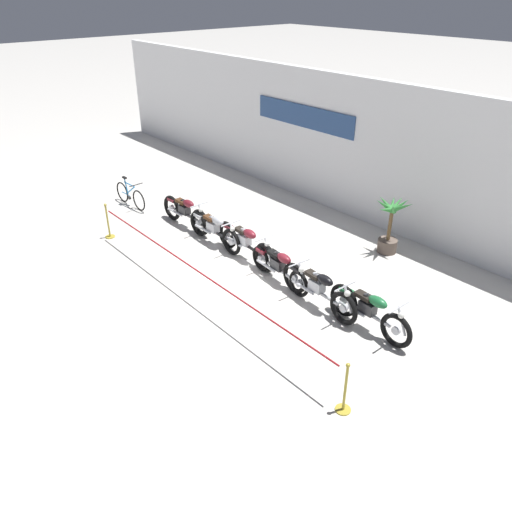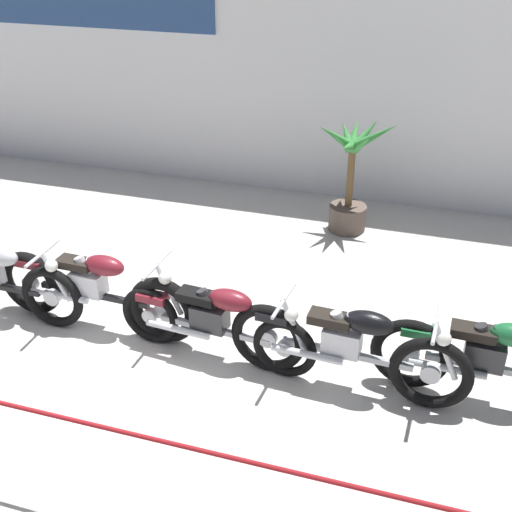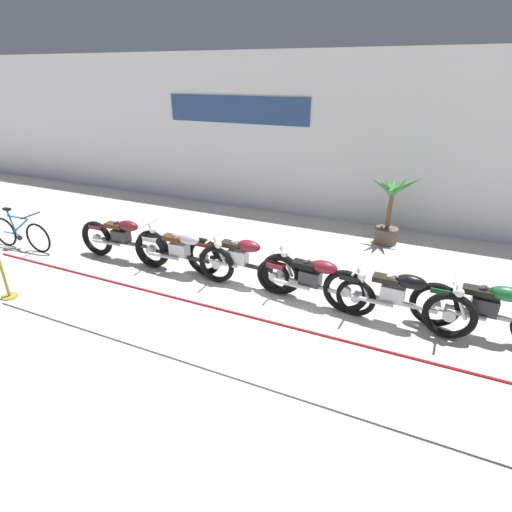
# 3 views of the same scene
# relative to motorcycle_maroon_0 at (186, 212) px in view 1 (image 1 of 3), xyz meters

# --- Properties ---
(ground_plane) EXTENTS (120.00, 120.00, 0.00)m
(ground_plane) POSITION_rel_motorcycle_maroon_0_xyz_m (3.42, -0.59, -0.48)
(ground_plane) COLOR silver
(back_wall) EXTENTS (28.00, 0.29, 4.20)m
(back_wall) POSITION_rel_motorcycle_maroon_0_xyz_m (3.41, 4.54, 1.62)
(back_wall) COLOR white
(back_wall) RESTS_ON ground
(motorcycle_maroon_0) EXTENTS (2.23, 0.62, 0.97)m
(motorcycle_maroon_0) POSITION_rel_motorcycle_maroon_0_xyz_m (0.00, 0.00, 0.00)
(motorcycle_maroon_0) COLOR black
(motorcycle_maroon_0) RESTS_ON ground
(motorcycle_silver_1) EXTENTS (2.28, 0.62, 0.95)m
(motorcycle_silver_1) POSITION_rel_motorcycle_maroon_0_xyz_m (1.49, -0.04, -0.00)
(motorcycle_silver_1) COLOR black
(motorcycle_silver_1) RESTS_ON ground
(motorcycle_maroon_2) EXTENTS (2.44, 0.62, 0.97)m
(motorcycle_maroon_2) POSITION_rel_motorcycle_maroon_0_xyz_m (2.70, 0.10, -0.01)
(motorcycle_maroon_2) COLOR black
(motorcycle_maroon_2) RESTS_ON ground
(motorcycle_maroon_3) EXTENTS (2.17, 0.62, 0.91)m
(motorcycle_maroon_3) POSITION_rel_motorcycle_maroon_0_xyz_m (4.15, -0.05, -0.02)
(motorcycle_maroon_3) COLOR black
(motorcycle_maroon_3) RESTS_ON ground
(motorcycle_black_4) EXTENTS (2.35, 0.62, 0.96)m
(motorcycle_black_4) POSITION_rel_motorcycle_maroon_0_xyz_m (5.51, -0.11, 0.00)
(motorcycle_black_4) COLOR black
(motorcycle_black_4) RESTS_ON ground
(motorcycle_green_5) EXTENTS (2.17, 0.62, 0.96)m
(motorcycle_green_5) POSITION_rel_motorcycle_maroon_0_xyz_m (6.79, 0.07, -0.00)
(motorcycle_green_5) COLOR black
(motorcycle_green_5) RESTS_ON ground
(bicycle) EXTENTS (1.71, 0.48, 0.95)m
(bicycle) POSITION_rel_motorcycle_maroon_0_xyz_m (-2.55, -0.48, -0.11)
(bicycle) COLOR black
(bicycle) RESTS_ON ground
(potted_palm_left_of_row) EXTENTS (1.12, 1.00, 1.66)m
(potted_palm_left_of_row) POSITION_rel_motorcycle_maroon_0_xyz_m (4.93, 3.28, 0.33)
(potted_palm_left_of_row) COLOR brown
(potted_palm_left_of_row) RESTS_ON ground
(stanchion_far_left) EXTENTS (8.80, 0.28, 1.05)m
(stanchion_far_left) POSITION_rel_motorcycle_maroon_0_xyz_m (2.19, -2.08, 0.24)
(stanchion_far_left) COLOR gold
(stanchion_far_left) RESTS_ON ground
(stanchion_mid_left) EXTENTS (0.28, 0.28, 1.05)m
(stanchion_mid_left) POSITION_rel_motorcycle_maroon_0_xyz_m (7.96, -2.08, -0.13)
(stanchion_mid_left) COLOR gold
(stanchion_mid_left) RESTS_ON ground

